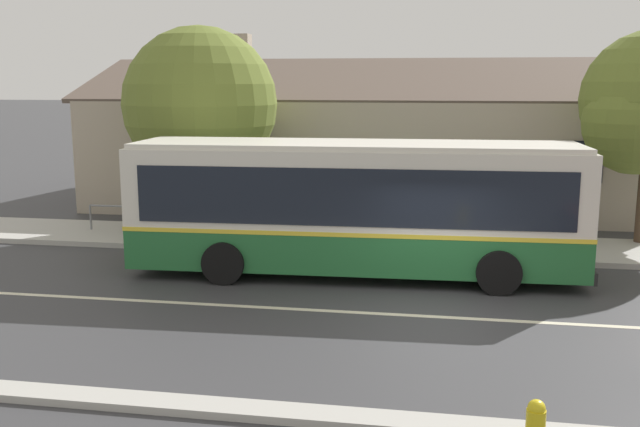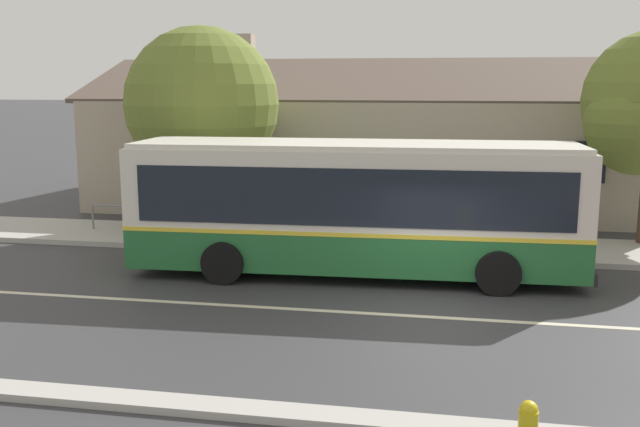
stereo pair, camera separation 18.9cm
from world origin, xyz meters
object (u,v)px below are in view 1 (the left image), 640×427
at_px(transit_bus, 355,205).
at_px(street_tree_secondary, 199,111).
at_px(bus_stop_sign, 584,201).
at_px(bench_by_building, 197,222).
at_px(bike_rack, 107,213).

bearing_deg(transit_bus, street_tree_secondary, 142.37).
xyz_separation_m(transit_bus, bus_stop_sign, (5.65, 2.09, -0.09)).
relative_size(bench_by_building, bike_rack, 1.44).
height_order(transit_bus, bus_stop_sign, transit_bus).
distance_m(bench_by_building, street_tree_secondary, 3.39).
bearing_deg(bench_by_building, bike_rack, 174.53).
xyz_separation_m(street_tree_secondary, bike_rack, (-2.74, -0.83, -3.07)).
height_order(transit_bus, bike_rack, transit_bus).
height_order(bench_by_building, bus_stop_sign, bus_stop_sign).
height_order(transit_bus, bench_by_building, transit_bus).
distance_m(bench_by_building, bike_rack, 3.00).
bearing_deg(bike_rack, bus_stop_sign, -4.82).
relative_size(bench_by_building, street_tree_secondary, 0.27).
height_order(bench_by_building, street_tree_secondary, street_tree_secondary).
relative_size(bench_by_building, bus_stop_sign, 0.70).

